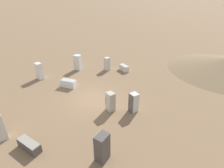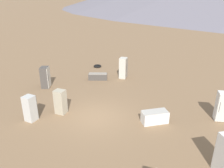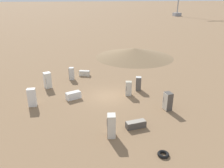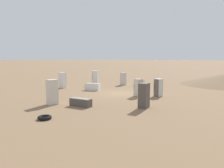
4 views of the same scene
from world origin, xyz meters
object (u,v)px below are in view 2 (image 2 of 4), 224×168
Objects in this scene: discarded_fridge_4 at (123,68)px; discarded_fridge_5 at (155,117)px; discarded_fridge_3 at (98,77)px; scrap_tire at (97,66)px; discarded_fridge_1 at (30,108)px; discarded_fridge_8 at (61,102)px; discarded_fridge_9 at (223,107)px; discarded_fridge_7 at (45,77)px.

discarded_fridge_4 is 1.12× the size of discarded_fridge_5.
discarded_fridge_3 is 2.15× the size of scrap_tire.
discarded_fridge_5 is (7.58, 0.72, -0.44)m from discarded_fridge_1.
discarded_fridge_8 is (-1.22, -6.38, 0.51)m from discarded_fridge_3.
discarded_fridge_4 is 9.47m from discarded_fridge_9.
scrap_tire is (-0.78, 3.76, -0.20)m from discarded_fridge_3.
discarded_fridge_1 reaches higher than discarded_fridge_5.
discarded_fridge_1 is at bearing 74.59° from discarded_fridge_5.
discarded_fridge_7 is at bearing -117.54° from scrap_tire.
discarded_fridge_7 is at bearing -12.56° from discarded_fridge_9.
discarded_fridge_5 is at bearing 11.01° from discarded_fridge_8.
discarded_fridge_9 is at bearing -99.46° from discarded_fridge_5.
discarded_fridge_4 reaches higher than discarded_fridge_1.
discarded_fridge_7 is (-1.23, 5.13, 0.07)m from discarded_fridge_1.
scrap_tire is (-3.05, 2.97, -0.86)m from discarded_fridge_4.
discarded_fridge_9 is at bearing 54.92° from discarded_fridge_4.
discarded_fridge_4 reaches higher than discarded_fridge_5.
discarded_fridge_3 is at bearing -60.48° from discarded_fridge_4.
discarded_fridge_1 is 0.95× the size of discarded_fridge_5.
discarded_fridge_7 is 0.95× the size of discarded_fridge_9.
discarded_fridge_1 is at bearing -20.83° from discarded_fridge_4.
discarded_fridge_8 is (-3.49, -7.17, -0.15)m from discarded_fridge_4.
discarded_fridge_5 reaches higher than scrap_tire.
discarded_fridge_5 is (2.56, -7.57, -0.58)m from discarded_fridge_4.
discarded_fridge_4 is 1.03× the size of discarded_fridge_9.
discarded_fridge_7 is 13.38m from discarded_fridge_9.
scrap_tire is at bearing 98.50° from discarded_fridge_1.
discarded_fridge_8 is 10.14m from discarded_fridge_9.
discarded_fridge_5 is at bearing 23.80° from discarded_fridge_1.
discarded_fridge_8 is at bearing 54.46° from discarded_fridge_1.
discarded_fridge_9 is (8.91, -5.96, 0.64)m from discarded_fridge_3.
discarded_fridge_5 is (4.83, -6.78, 0.08)m from discarded_fridge_3.
discarded_fridge_3 is at bearing 114.48° from discarded_fridge_7.
discarded_fridge_8 is at bearing 5.41° from discarded_fridge_9.
discarded_fridge_1 reaches higher than discarded_fridge_3.
discarded_fridge_5 is 4.20m from discarded_fridge_9.
discarded_fridge_1 is 11.45m from scrap_tire.
discarded_fridge_8 is at bearing -92.47° from scrap_tire.
discarded_fridge_4 is 2.36× the size of scrap_tire.
discarded_fridge_7 is 4.87m from discarded_fridge_8.
discarded_fridge_1 is at bearing -26.49° from discarded_fridge_3.
discarded_fridge_8 is 10.18m from scrap_tire.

